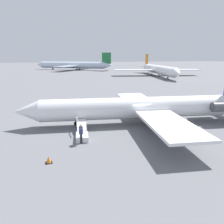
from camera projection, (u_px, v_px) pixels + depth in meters
The scene contains 7 objects.
ground_plane at pixel (139, 123), 25.07m from camera, with size 600.00×600.00×0.00m, color slate.
airplane_main at pixel (147, 107), 24.73m from camera, with size 27.47×21.09×6.28m.
airplane_far_center at pixel (73, 65), 126.06m from camera, with size 41.00×34.66×9.73m.
airplane_far_right at pixel (158, 69), 87.36m from camera, with size 34.64×44.27×8.74m.
boarding_stairs at pixel (82, 134), 20.47m from camera, with size 1.82×4.14×1.61m.
passenger at pixel (81, 132), 19.10m from camera, with size 0.39×0.56×1.74m.
traffic_cone_near_stairs at pixel (49, 160), 15.68m from camera, with size 0.48×0.48×0.52m.
Camera 1 is at (11.34, 21.36, 7.42)m, focal length 35.00 mm.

